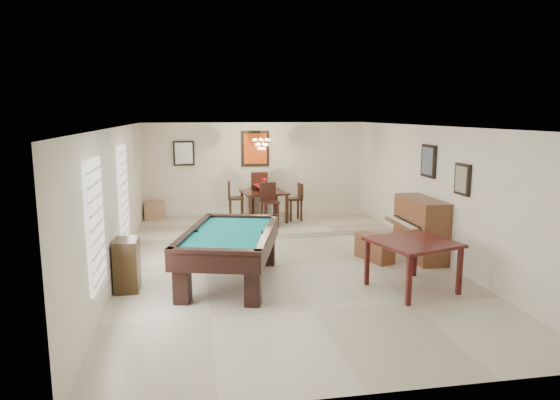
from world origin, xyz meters
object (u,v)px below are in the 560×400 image
object	(u,v)px
dining_chair_east	(294,202)
chandelier	(262,140)
upright_piano	(414,229)
apothecary_chest	(127,265)
corner_bench	(155,210)
square_table	(412,265)
pool_table	(230,257)
dining_chair_south	(270,206)
dining_table	(264,204)
dining_chair_north	(259,193)
dining_chair_west	(236,201)
flower_vase	(264,182)
piano_bench	(374,248)

from	to	relation	value
dining_chair_east	chandelier	xyz separation A→B (m)	(-0.87, -0.21, 1.60)
upright_piano	apothecary_chest	bearing A→B (deg)	-170.49
dining_chair_east	apothecary_chest	bearing A→B (deg)	-45.87
upright_piano	corner_bench	size ratio (longest dim) A/B	2.79
square_table	pool_table	bearing A→B (deg)	162.69
square_table	dining_chair_south	bearing A→B (deg)	110.94
dining_table	dining_chair_south	bearing A→B (deg)	-87.26
dining_chair_north	chandelier	xyz separation A→B (m)	(-0.07, -1.01, 1.49)
apothecary_chest	dining_table	distance (m)	5.18
apothecary_chest	dining_table	size ratio (longest dim) A/B	0.79
pool_table	dining_table	distance (m)	4.37
upright_piano	chandelier	size ratio (longest dim) A/B	2.40
apothecary_chest	dining_chair_west	distance (m)	4.83
dining_chair_west	dining_chair_north	bearing A→B (deg)	-36.30
corner_bench	dining_chair_north	bearing A→B (deg)	0.47
flower_vase	chandelier	world-z (taller)	chandelier
dining_chair_south	dining_chair_north	size ratio (longest dim) A/B	0.90
piano_bench	apothecary_chest	bearing A→B (deg)	-168.85
dining_chair_south	chandelier	world-z (taller)	chandelier
piano_bench	pool_table	bearing A→B (deg)	-164.66
dining_chair_south	corner_bench	distance (m)	3.20
upright_piano	dining_chair_north	distance (m)	4.88
dining_table	apothecary_chest	bearing A→B (deg)	-123.54
flower_vase	dining_chair_east	xyz separation A→B (m)	(0.79, -0.03, -0.53)
pool_table	dining_chair_east	world-z (taller)	dining_chair_east
dining_chair_west	apothecary_chest	bearing A→B (deg)	159.46
square_table	dining_chair_west	distance (m)	5.65
dining_chair_east	dining_chair_north	bearing A→B (deg)	-140.26
chandelier	corner_bench	bearing A→B (deg)	159.96
dining_chair_west	dining_chair_south	bearing A→B (deg)	-130.10
square_table	dining_chair_south	size ratio (longest dim) A/B	1.10
corner_bench	flower_vase	bearing A→B (deg)	-14.95
piano_bench	dining_chair_east	xyz separation A→B (m)	(-0.90, 3.38, 0.36)
upright_piano	flower_vase	world-z (taller)	flower_vase
dining_table	piano_bench	bearing A→B (deg)	-63.63
apothecary_chest	corner_bench	world-z (taller)	apothecary_chest
dining_chair_north	dining_chair_east	size ratio (longest dim) A/B	1.25
pool_table	upright_piano	world-z (taller)	upright_piano
apothecary_chest	chandelier	bearing A→B (deg)	55.69
apothecary_chest	dining_chair_north	world-z (taller)	dining_chair_north
dining_table	chandelier	bearing A→B (deg)	-108.43
dining_chair_north	corner_bench	distance (m)	2.79
dining_chair_south	dining_chair_east	size ratio (longest dim) A/B	1.13
pool_table	piano_bench	distance (m)	2.99
dining_chair_south	chandelier	xyz separation A→B (m)	(-0.12, 0.52, 1.54)
piano_bench	dining_chair_south	world-z (taller)	dining_chair_south
square_table	dining_chair_west	xyz separation A→B (m)	(-2.40, 5.11, 0.24)
dining_table	flower_vase	size ratio (longest dim) A/B	4.51
dining_chair_west	corner_bench	world-z (taller)	dining_chair_west
apothecary_chest	dining_chair_east	bearing A→B (deg)	49.52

